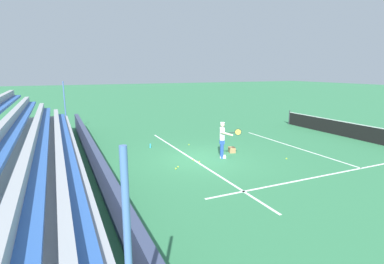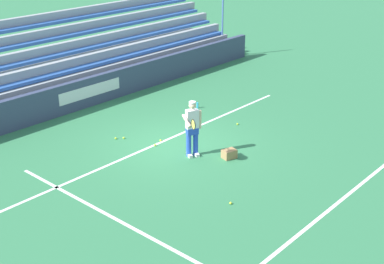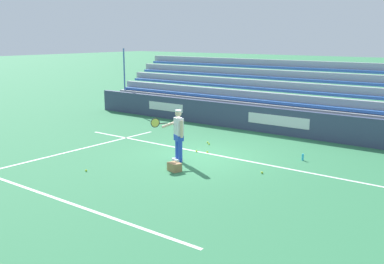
% 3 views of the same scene
% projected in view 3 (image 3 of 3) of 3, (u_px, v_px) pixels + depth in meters
% --- Properties ---
extents(ground_plane, '(160.00, 160.00, 0.00)m').
position_uv_depth(ground_plane, '(200.00, 157.00, 15.41)').
color(ground_plane, '#337A4C').
extents(court_baseline_white, '(12.00, 0.10, 0.01)m').
position_uv_depth(court_baseline_white, '(208.00, 154.00, 15.80)').
color(court_baseline_white, white).
rests_on(court_baseline_white, ground).
extents(court_sideline_white, '(0.10, 12.00, 0.01)m').
position_uv_depth(court_sideline_white, '(27.00, 162.00, 14.75)').
color(court_sideline_white, white).
rests_on(court_sideline_white, ground).
extents(court_service_line_white, '(8.22, 0.10, 0.01)m').
position_uv_depth(court_service_line_white, '(69.00, 203.00, 11.14)').
color(court_service_line_white, white).
rests_on(court_service_line_white, ground).
extents(back_wall_sponsor_board, '(20.35, 0.25, 1.10)m').
position_uv_depth(back_wall_sponsor_board, '(268.00, 120.00, 19.11)').
color(back_wall_sponsor_board, '#384260').
rests_on(back_wall_sponsor_board, ground).
extents(bleacher_stand, '(19.33, 3.20, 3.40)m').
position_uv_depth(bleacher_stand, '(291.00, 109.00, 20.79)').
color(bleacher_stand, '#9EA3A8').
rests_on(bleacher_stand, ground).
extents(tennis_player, '(0.89, 0.89, 1.71)m').
position_uv_depth(tennis_player, '(178.00, 135.00, 14.66)').
color(tennis_player, blue).
rests_on(tennis_player, ground).
extents(ball_box_cardboard, '(0.47, 0.40, 0.26)m').
position_uv_depth(ball_box_cardboard, '(174.00, 167.00, 13.74)').
color(ball_box_cardboard, '#A87F51').
rests_on(ball_box_cardboard, ground).
extents(tennis_ball_near_player, '(0.07, 0.07, 0.07)m').
position_uv_depth(tennis_ball_near_player, '(209.00, 144.00, 17.09)').
color(tennis_ball_near_player, '#CCE533').
rests_on(tennis_ball_near_player, ground).
extents(tennis_ball_by_box, '(0.07, 0.07, 0.07)m').
position_uv_depth(tennis_ball_by_box, '(197.00, 151.00, 16.03)').
color(tennis_ball_by_box, '#CCE533').
rests_on(tennis_ball_by_box, ground).
extents(tennis_ball_stray_back, '(0.07, 0.07, 0.07)m').
position_uv_depth(tennis_ball_stray_back, '(207.00, 152.00, 15.91)').
color(tennis_ball_stray_back, '#CCE533').
rests_on(tennis_ball_stray_back, ground).
extents(tennis_ball_far_right, '(0.07, 0.07, 0.07)m').
position_uv_depth(tennis_ball_far_right, '(208.00, 142.00, 17.33)').
color(tennis_ball_far_right, '#CCE533').
rests_on(tennis_ball_far_right, ground).
extents(tennis_ball_far_left, '(0.07, 0.07, 0.07)m').
position_uv_depth(tennis_ball_far_left, '(262.00, 173.00, 13.50)').
color(tennis_ball_far_left, '#CCE533').
rests_on(tennis_ball_far_left, ground).
extents(tennis_ball_toward_net, '(0.07, 0.07, 0.07)m').
position_uv_depth(tennis_ball_toward_net, '(86.00, 170.00, 13.71)').
color(tennis_ball_toward_net, '#CCE533').
rests_on(tennis_ball_toward_net, ground).
extents(water_bottle, '(0.07, 0.07, 0.22)m').
position_uv_depth(water_bottle, '(303.00, 157.00, 14.92)').
color(water_bottle, '#33B2E5').
rests_on(water_bottle, ground).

